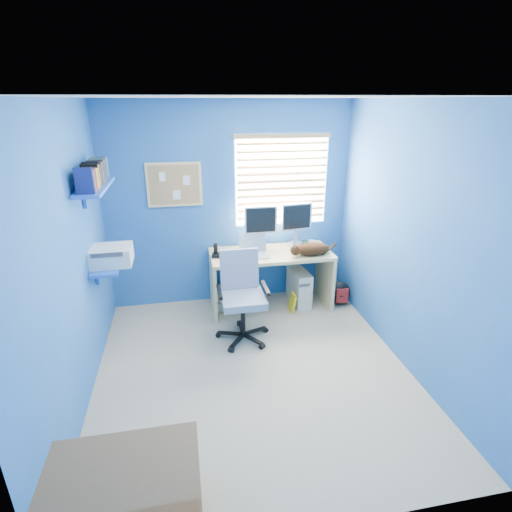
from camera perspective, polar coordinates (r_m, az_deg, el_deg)
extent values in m
cube|color=#ABA088|center=(4.08, -0.38, -16.07)|extent=(3.00, 3.20, 0.00)
cube|color=white|center=(3.23, -0.49, 21.76)|extent=(3.00, 3.20, 0.00)
cube|color=#1A5DB2|center=(4.97, -3.78, 7.06)|extent=(3.00, 0.01, 2.50)
cube|color=#1A5DB2|center=(2.09, 7.81, -15.04)|extent=(3.00, 0.01, 2.50)
cube|color=#1A5DB2|center=(3.53, -25.12, -1.11)|extent=(0.01, 3.20, 2.50)
cube|color=#1A5DB2|center=(3.99, 21.26, 1.97)|extent=(0.01, 3.20, 2.50)
cube|color=#DDC07B|center=(5.02, 2.09, -3.44)|extent=(1.48, 0.65, 0.74)
cube|color=silver|center=(4.72, -0.20, 1.21)|extent=(0.34, 0.27, 0.22)
cube|color=silver|center=(4.94, 0.62, 4.11)|extent=(0.40, 0.12, 0.54)
cube|color=silver|center=(5.10, 5.74, 4.57)|extent=(0.41, 0.17, 0.54)
cube|color=black|center=(4.73, -5.77, 0.83)|extent=(0.11, 0.13, 0.17)
imported|color=#265B55|center=(5.03, 6.99, 1.63)|extent=(0.10, 0.09, 0.10)
cylinder|color=silver|center=(5.12, 7.93, 1.78)|extent=(0.13, 0.13, 0.07)
ellipsoid|color=black|center=(4.82, 8.00, 1.02)|extent=(0.46, 0.29, 0.15)
cube|color=beige|center=(5.19, 6.16, -4.44)|extent=(0.23, 0.46, 0.45)
cube|color=tan|center=(5.12, -4.10, -5.90)|extent=(0.35, 0.28, 0.27)
cube|color=yellow|center=(5.03, 5.23, -6.63)|extent=(0.03, 0.17, 0.24)
ellipsoid|color=black|center=(5.28, 11.86, -5.16)|extent=(0.29, 0.23, 0.32)
cube|color=brown|center=(2.94, -18.72, -30.49)|extent=(0.92, 0.66, 0.44)
cylinder|color=black|center=(4.53, -1.83, -11.36)|extent=(0.57, 0.57, 0.06)
cylinder|color=black|center=(4.41, -1.86, -8.89)|extent=(0.05, 0.05, 0.39)
cube|color=#8993B0|center=(4.29, -1.90, -6.17)|extent=(0.46, 0.46, 0.08)
cube|color=#8993B0|center=(4.38, -2.41, -1.83)|extent=(0.42, 0.06, 0.44)
cube|color=white|center=(5.01, 3.67, 10.70)|extent=(1.15, 0.01, 1.10)
cube|color=tan|center=(4.98, 3.75, 10.64)|extent=(1.10, 0.03, 1.00)
cube|color=#DDC07B|center=(4.85, -11.59, 9.96)|extent=(0.64, 0.02, 0.52)
cube|color=tan|center=(4.84, -11.59, 9.94)|extent=(0.58, 0.01, 0.46)
cube|color=blue|center=(4.30, -20.45, -1.27)|extent=(0.26, 0.55, 0.03)
cube|color=silver|center=(4.26, -20.10, 0.07)|extent=(0.42, 0.34, 0.18)
cube|color=blue|center=(4.08, -22.04, 9.14)|extent=(0.24, 0.90, 0.03)
cube|color=navy|center=(4.06, -22.43, 10.84)|extent=(0.15, 0.80, 0.22)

